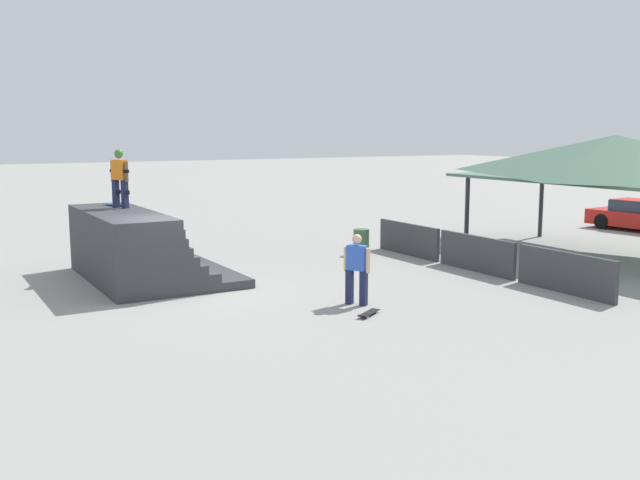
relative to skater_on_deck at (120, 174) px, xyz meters
The scene contains 10 objects.
ground_plane 4.35m from the skater_on_deck, 10.39° to the left, with size 160.00×160.00×0.00m, color gray.
quarter_pipe_ramp 2.23m from the skater_on_deck, ahead, with size 5.29×3.59×1.91m.
skater_on_deck is the anchor object (origin of this frame).
skateboard_on_deck 1.09m from the skater_on_deck, behind, with size 0.85×0.46×0.09m.
bystander_walking 7.66m from the skater_on_deck, 30.87° to the left, with size 0.63×0.45×1.68m.
skateboard_on_ground 8.61m from the skater_on_deck, 25.24° to the left, with size 0.60×0.79×0.09m.
barrier_fence 10.46m from the skater_on_deck, 62.38° to the left, with size 9.58×0.12×1.05m.
pavilion_shelter 15.09m from the skater_on_deck, 69.39° to the left, with size 10.88×4.43×3.94m.
trash_bin 8.13m from the skater_on_deck, 85.41° to the left, with size 0.52×0.52×0.85m, color #385B3D.
parked_car_red 21.00m from the skater_on_deck, 85.70° to the left, with size 4.22×2.04×1.27m.
Camera 1 is at (16.89, -5.77, 4.04)m, focal length 40.00 mm.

